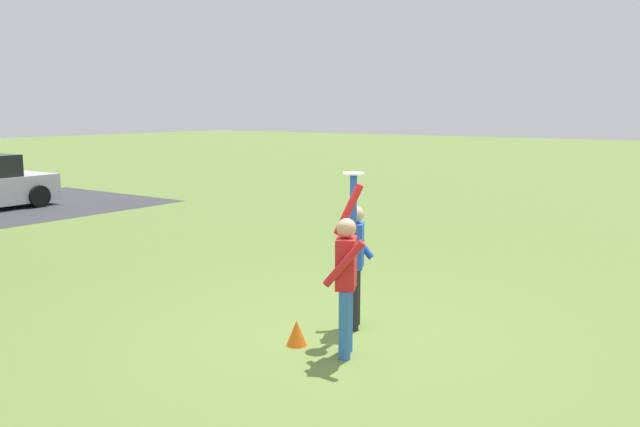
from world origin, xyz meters
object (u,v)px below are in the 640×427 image
person_catcher (355,256)px  person_defender (346,275)px  frisbee_disc (354,173)px  field_cone_orange (297,333)px

person_catcher → person_defender: person_catcher is taller
frisbee_disc → person_catcher: bearing=26.8°
person_defender → field_cone_orange: person_defender is taller
person_catcher → field_cone_orange: person_catcher is taller
field_cone_orange → person_catcher: bearing=-11.8°
person_catcher → field_cone_orange: (-1.00, 0.21, -0.82)m
person_catcher → person_defender: 1.03m
person_defender → field_cone_orange: 1.06m
frisbee_disc → field_cone_orange: bearing=158.7°
person_catcher → person_defender: bearing=0.0°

